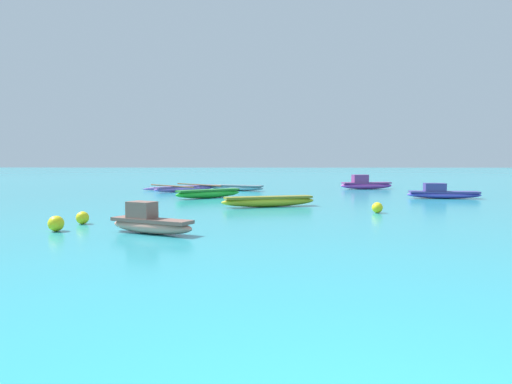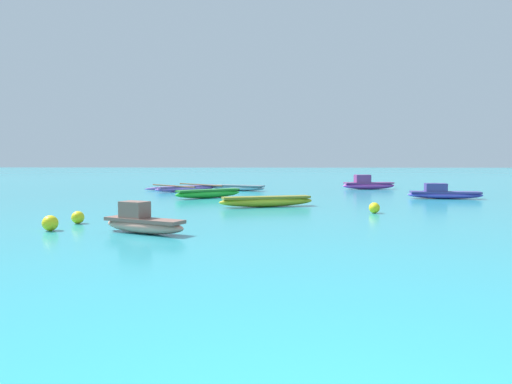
% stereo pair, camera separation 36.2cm
% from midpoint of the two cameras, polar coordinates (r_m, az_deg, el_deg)
% --- Properties ---
extents(moored_boat_0, '(3.29, 1.88, 0.31)m').
position_cam_midpoint_polar(moored_boat_0, '(25.58, -1.85, 0.57)').
color(moored_boat_0, '#99C0D1').
rests_on(moored_boat_0, ground_plane).
extents(moored_boat_1, '(3.21, 1.16, 0.86)m').
position_cam_midpoint_polar(moored_boat_1, '(27.69, 14.14, 0.96)').
color(moored_boat_1, '#CC48BB').
rests_on(moored_boat_1, ground_plane).
extents(moored_boat_2, '(3.22, 1.10, 0.68)m').
position_cam_midpoint_polar(moored_boat_2, '(21.73, 22.81, -0.15)').
color(moored_boat_2, '#604FCE').
rests_on(moored_boat_2, ground_plane).
extents(moored_boat_3, '(4.98, 4.93, 0.37)m').
position_cam_midpoint_polar(moored_boat_3, '(25.22, -8.24, 0.46)').
color(moored_boat_3, '#BF81E9').
rests_on(moored_boat_3, ground_plane).
extents(moored_boat_4, '(3.50, 1.57, 0.38)m').
position_cam_midpoint_polar(moored_boat_4, '(16.48, 1.96, -1.12)').
color(moored_boat_4, gold).
rests_on(moored_boat_4, ground_plane).
extents(moored_boat_5, '(2.92, 2.40, 0.38)m').
position_cam_midpoint_polar(moored_boat_5, '(20.57, -5.47, -0.14)').
color(moored_boat_5, green).
rests_on(moored_boat_5, ground_plane).
extents(moored_boat_6, '(2.21, 1.40, 0.72)m').
position_cam_midpoint_polar(moored_boat_6, '(10.70, -13.08, -3.69)').
color(moored_boat_6, tan).
rests_on(moored_boat_6, ground_plane).
extents(mooring_buoy_0, '(0.33, 0.33, 0.33)m').
position_cam_midpoint_polar(mooring_buoy_0, '(12.84, -20.63, -2.99)').
color(mooring_buoy_0, yellow).
rests_on(mooring_buoy_0, ground_plane).
extents(mooring_buoy_1, '(0.34, 0.34, 0.34)m').
position_cam_midpoint_polar(mooring_buoy_1, '(14.95, 15.25, -1.92)').
color(mooring_buoy_1, yellow).
rests_on(mooring_buoy_1, ground_plane).
extents(mooring_buoy_2, '(0.37, 0.37, 0.37)m').
position_cam_midpoint_polar(mooring_buoy_2, '(11.76, -23.53, -3.58)').
color(mooring_buoy_2, yellow).
rests_on(mooring_buoy_2, ground_plane).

